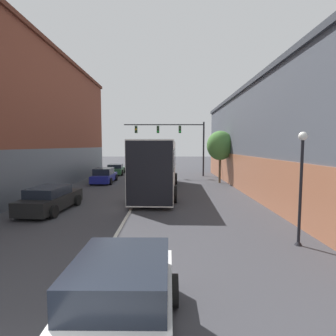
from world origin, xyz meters
TOP-DOWN VIEW (x-y plane):
  - lane_center_line at (0.00, 15.63)m, footprint 0.14×43.27m
  - building_left_brick at (-10.69, 17.93)m, footprint 8.79×28.02m
  - building_right_storefront at (10.85, 17.30)m, footprint 7.05×28.80m
  - bus at (1.24, 17.31)m, footprint 3.14×12.00m
  - hatchback_foreground at (1.18, 2.27)m, footprint 2.06×3.93m
  - parked_car_left_near at (-3.90, 22.07)m, footprint 1.98×4.43m
  - parked_car_left_mid at (-4.23, 29.08)m, footprint 2.22×4.51m
  - parked_car_left_far at (-4.13, 11.51)m, footprint 2.16×4.35m
  - traffic_signal_gantry at (2.88, 27.25)m, footprint 8.90×0.36m
  - street_lamp at (6.47, 6.82)m, footprint 0.29×0.29m
  - street_tree_near at (6.74, 21.97)m, footprint 2.42×2.18m

SIDE VIEW (x-z plane):
  - lane_center_line at x=0.00m, z-range 0.00..0.01m
  - parked_car_left_mid at x=-4.23m, z-range -0.01..1.22m
  - parked_car_left_far at x=-4.13m, z-range -0.02..1.29m
  - parked_car_left_near at x=-3.90m, z-range -0.04..1.32m
  - hatchback_foreground at x=1.18m, z-range -0.04..1.44m
  - bus at x=1.24m, z-range 0.22..3.96m
  - street_lamp at x=6.47m, z-range 0.21..4.08m
  - street_tree_near at x=6.74m, z-range 1.03..5.78m
  - building_right_storefront at x=10.85m, z-range 0.11..7.83m
  - traffic_signal_gantry at x=2.88m, z-range 1.52..7.53m
  - building_left_brick at x=-10.69m, z-range 0.12..10.96m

